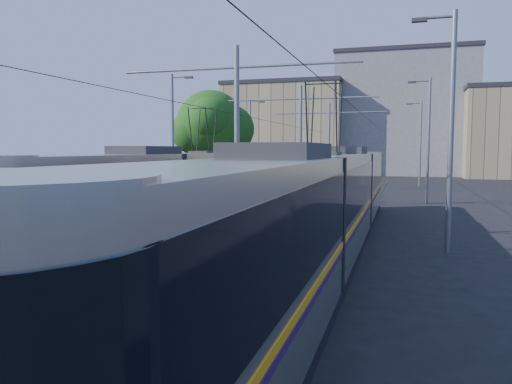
% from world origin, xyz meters
% --- Properties ---
extents(ground, '(160.00, 160.00, 0.00)m').
position_xyz_m(ground, '(0.00, 0.00, 0.00)').
color(ground, black).
rests_on(ground, ground).
extents(platform, '(4.00, 50.00, 0.30)m').
position_xyz_m(platform, '(0.00, 17.00, 0.15)').
color(platform, gray).
rests_on(platform, ground).
extents(tactile_strip_left, '(0.70, 50.00, 0.01)m').
position_xyz_m(tactile_strip_left, '(-1.45, 17.00, 0.30)').
color(tactile_strip_left, gray).
rests_on(tactile_strip_left, platform).
extents(tactile_strip_right, '(0.70, 50.00, 0.01)m').
position_xyz_m(tactile_strip_right, '(1.45, 17.00, 0.30)').
color(tactile_strip_right, gray).
rests_on(tactile_strip_right, platform).
extents(rails, '(8.71, 70.00, 0.03)m').
position_xyz_m(rails, '(0.00, 17.00, 0.02)').
color(rails, gray).
rests_on(rails, ground).
extents(tram_left, '(2.43, 28.88, 5.50)m').
position_xyz_m(tram_left, '(-3.60, 13.36, 1.71)').
color(tram_left, black).
rests_on(tram_left, ground).
extents(tram_right, '(2.43, 28.86, 5.50)m').
position_xyz_m(tram_right, '(3.60, 5.79, 1.86)').
color(tram_right, black).
rests_on(tram_right, ground).
extents(catenary, '(9.20, 70.00, 7.00)m').
position_xyz_m(catenary, '(0.00, 14.15, 4.52)').
color(catenary, gray).
rests_on(catenary, platform).
extents(street_lamps, '(15.18, 38.22, 8.00)m').
position_xyz_m(street_lamps, '(-0.00, 21.00, 4.18)').
color(street_lamps, gray).
rests_on(street_lamps, ground).
extents(shelter, '(0.96, 1.21, 2.32)m').
position_xyz_m(shelter, '(0.42, 16.67, 1.51)').
color(shelter, black).
rests_on(shelter, platform).
extents(tree, '(5.18, 4.79, 7.53)m').
position_xyz_m(tree, '(-6.49, 22.66, 5.09)').
color(tree, '#382314').
rests_on(tree, ground).
extents(building_left, '(16.32, 12.24, 12.68)m').
position_xyz_m(building_left, '(-10.00, 60.00, 6.35)').
color(building_left, tan).
rests_on(building_left, ground).
extents(building_centre, '(18.36, 14.28, 16.61)m').
position_xyz_m(building_centre, '(6.00, 64.00, 8.31)').
color(building_centre, gray).
rests_on(building_centre, ground).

